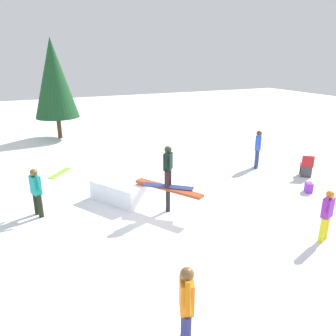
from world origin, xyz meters
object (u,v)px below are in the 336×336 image
(folding_chair, at_px, (307,166))
(bystander_teal, at_px, (36,190))
(main_rider_on_rail, at_px, (168,168))
(backpack_on_snow, at_px, (309,187))
(loose_snowboard_lime, at_px, (60,173))
(bystander_blue, at_px, (258,147))
(rail_feature, at_px, (168,191))
(bystander_purple, at_px, (327,213))
(bystander_orange, at_px, (186,302))
(pine_tree_near, at_px, (54,78))

(folding_chair, bearing_deg, bystander_teal, 33.79)
(main_rider_on_rail, relative_size, backpack_on_snow, 3.99)
(bystander_teal, distance_m, loose_snowboard_lime, 3.80)
(main_rider_on_rail, height_order, folding_chair, main_rider_on_rail)
(bystander_blue, xyz_separation_m, backpack_on_snow, (2.88, -0.05, -0.73))
(rail_feature, distance_m, bystander_purple, 4.33)
(loose_snowboard_lime, height_order, folding_chair, folding_chair)
(main_rider_on_rail, bearing_deg, loose_snowboard_lime, 157.33)
(bystander_purple, bearing_deg, loose_snowboard_lime, -74.11)
(rail_feature, xyz_separation_m, bystander_orange, (4.54, -1.75, 0.15))
(bystander_purple, xyz_separation_m, loose_snowboard_lime, (-8.07, -5.53, -0.76))
(rail_feature, relative_size, main_rider_on_rail, 1.58)
(bystander_teal, relative_size, pine_tree_near, 0.27)
(bystander_purple, height_order, folding_chair, bystander_purple)
(bystander_purple, height_order, bystander_blue, bystander_blue)
(bystander_orange, height_order, bystander_teal, same)
(rail_feature, bearing_deg, bystander_purple, 12.66)
(main_rider_on_rail, height_order, bystander_teal, main_rider_on_rail)
(rail_feature, distance_m, bystander_blue, 5.58)
(folding_chair, distance_m, pine_tree_near, 13.58)
(loose_snowboard_lime, bearing_deg, main_rider_on_rail, 67.06)
(bystander_purple, relative_size, pine_tree_near, 0.25)
(main_rider_on_rail, distance_m, folding_chair, 6.30)
(backpack_on_snow, xyz_separation_m, pine_tree_near, (-11.81, -6.85, 3.15))
(main_rider_on_rail, distance_m, bystander_teal, 3.89)
(main_rider_on_rail, xyz_separation_m, folding_chair, (-0.52, 6.20, -0.99))
(rail_feature, height_order, backpack_on_snow, rail_feature)
(rail_feature, distance_m, loose_snowboard_lime, 5.58)
(rail_feature, bearing_deg, bystander_teal, -140.67)
(main_rider_on_rail, distance_m, bystander_purple, 4.38)
(rail_feature, height_order, bystander_purple, bystander_purple)
(bystander_teal, height_order, pine_tree_near, pine_tree_near)
(folding_chair, relative_size, backpack_on_snow, 2.59)
(main_rider_on_rail, height_order, pine_tree_near, pine_tree_near)
(main_rider_on_rail, height_order, loose_snowboard_lime, main_rider_on_rail)
(bystander_teal, bearing_deg, bystander_orange, -3.59)
(rail_feature, relative_size, folding_chair, 2.43)
(bystander_teal, xyz_separation_m, bystander_blue, (-0.85, 8.74, 0.08))
(rail_feature, xyz_separation_m, loose_snowboard_lime, (-4.90, -2.57, -0.66))
(rail_feature, relative_size, bystander_teal, 1.45)
(rail_feature, height_order, main_rider_on_rail, main_rider_on_rail)
(bystander_purple, xyz_separation_m, bystander_blue, (-5.36, 2.17, 0.13))
(bystander_orange, distance_m, bystander_teal, 6.17)
(main_rider_on_rail, xyz_separation_m, bystander_orange, (4.54, -1.75, -0.59))
(bystander_teal, distance_m, pine_tree_near, 10.27)
(loose_snowboard_lime, relative_size, folding_chair, 1.51)
(rail_feature, height_order, bystander_orange, bystander_orange)
(bystander_orange, height_order, backpack_on_snow, bystander_orange)
(bystander_purple, bearing_deg, rail_feature, -65.49)
(bystander_purple, distance_m, bystander_orange, 4.91)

